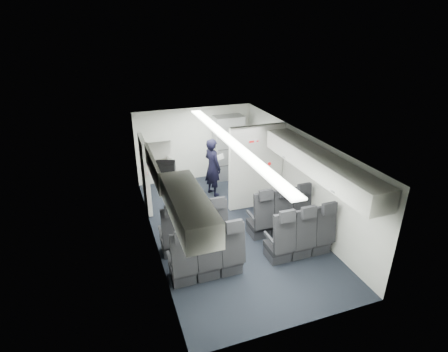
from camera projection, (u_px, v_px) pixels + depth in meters
cabin_shell at (230, 184)px, 7.60m from camera, size 3.41×6.01×2.16m
seat_row_front at (238, 225)px, 7.43m from camera, size 3.33×0.56×1.24m
seat_row_mid at (256, 249)px, 6.66m from camera, size 3.33×0.56×1.24m
overhead_bin_left_rear at (188, 207)px, 5.15m from camera, size 0.53×1.80×0.40m
overhead_bin_left_front_open at (164, 171)px, 6.70m from camera, size 0.64×1.70×0.72m
overhead_bin_right_rear at (347, 181)px, 6.00m from camera, size 0.53×1.80×0.40m
overhead_bin_right_front at (295, 149)px, 7.51m from camera, size 0.53×1.70×0.40m
bulkhead_partition at (256, 167)px, 8.60m from camera, size 1.40×0.15×2.13m
galley_unit at (228, 148)px, 10.30m from camera, size 0.85×0.52×1.90m
boarding_door at (145, 174)px, 8.51m from camera, size 0.12×1.27×1.86m
flight_attendant at (213, 167)px, 9.33m from camera, size 0.56×0.68×1.59m
carry_on_bag at (165, 167)px, 6.67m from camera, size 0.42×0.35×0.22m
papers at (220, 157)px, 9.23m from camera, size 0.21×0.03×0.15m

